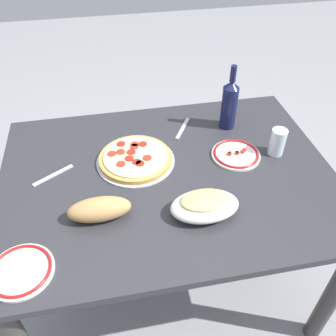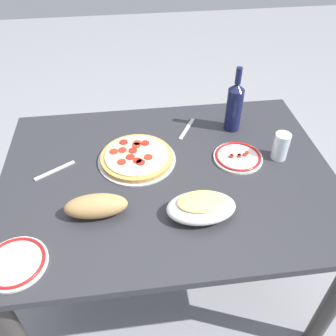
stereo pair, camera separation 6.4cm
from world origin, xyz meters
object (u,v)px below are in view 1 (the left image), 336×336
Objects in this scene: side_plate_far at (21,271)px; bread_loaf at (99,209)px; dining_table at (168,193)px; water_glass at (277,142)px; wine_bottle at (229,104)px; pepperoni_pizza at (135,159)px; side_plate_near at (236,154)px; baked_pasta_dish at (205,205)px.

bread_loaf is at bearing 35.13° from side_plate_far.
dining_table is 11.26× the size of water_glass.
dining_table is 0.48m from wine_bottle.
wine_bottle is at bearing 20.98° from pepperoni_pizza.
pepperoni_pizza is at bearing 60.46° from bread_loaf.
wine_bottle is 1.49× the size of side_plate_far.
wine_bottle reaches higher than pepperoni_pizza.
side_plate_far is (-0.81, -0.40, -0.00)m from side_plate_near.
dining_table is 4.09× the size of pepperoni_pizza.
water_glass is 0.17m from side_plate_near.
pepperoni_pizza is at bearing 139.46° from dining_table.
baked_pasta_dish is (0.20, -0.32, 0.03)m from pepperoni_pizza.
bread_loaf reaches higher than pepperoni_pizza.
pepperoni_pizza is at bearing 174.36° from water_glass.
baked_pasta_dish is 0.81× the size of wine_bottle.
pepperoni_pizza is 1.58× the size of side_plate_near.
baked_pasta_dish is (0.09, -0.22, 0.15)m from dining_table.
wine_bottle reaches higher than bread_loaf.
bread_loaf is at bearing -163.58° from water_glass.
side_plate_near is at bearing 21.95° from bread_loaf.
bread_loaf reaches higher than dining_table.
side_plate_far is at bearing -144.87° from bread_loaf.
side_plate_near is (-0.17, 0.01, -0.05)m from water_glass.
dining_table is 6.00× the size of bread_loaf.
water_glass is 1.05m from side_plate_far.
pepperoni_pizza is (-0.12, 0.10, 0.12)m from dining_table.
water_glass reaches higher than pepperoni_pizza.
dining_table is at bearing -174.89° from water_glass.
pepperoni_pizza is at bearing 173.76° from side_plate_near.
baked_pasta_dish is 0.36m from bread_loaf.
water_glass is at bearing -5.64° from pepperoni_pizza.
side_plate_near reaches higher than side_plate_far.
dining_table is 0.63m from side_plate_far.
baked_pasta_dish is 0.46m from water_glass.
side_plate_far is (-0.60, -0.13, -0.03)m from baked_pasta_dish.
pepperoni_pizza reaches higher than side_plate_far.
wine_bottle is at bearing 82.19° from side_plate_near.
dining_table is 0.49m from water_glass.
water_glass is at bearing 34.87° from baked_pasta_dish.
pepperoni_pizza is 1.32× the size of baked_pasta_dish.
side_plate_near is 0.91m from side_plate_far.
bread_loaf reaches higher than baked_pasta_dish.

